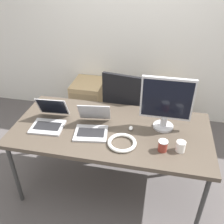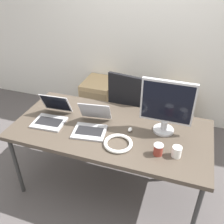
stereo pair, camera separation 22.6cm
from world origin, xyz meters
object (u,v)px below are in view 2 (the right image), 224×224
Objects in this scene: office_chair at (132,120)px; coffee_cup_brown at (158,150)px; laptop_left at (51,116)px; cabinet_right at (174,112)px; cable_coil at (118,143)px; mouse at (130,130)px; laptop_right at (91,125)px; cabinet_left at (99,99)px; monitor at (167,106)px; coffee_cup_white at (177,152)px.

office_chair reaches higher than coffee_cup_brown.
cabinet_right is at bearing 49.86° from laptop_left.
laptop_left is 1.46× the size of cable_coil.
cabinet_right is at bearing 75.34° from mouse.
coffee_cup_brown is (-0.02, -1.44, 0.52)m from cabinet_right.
office_chair reaches higher than laptop_right.
cabinet_left is at bearing 141.46° from office_chair.
cabinet_left is at bearing 122.90° from mouse.
monitor is (-0.03, -1.11, 0.73)m from cabinet_right.
cabinet_right is (1.10, 0.00, 0.00)m from cabinet_left.
mouse and cable_coil have the same top height.
office_chair reaches higher than cabinet_left.
office_chair is 4.29× the size of cable_coil.
laptop_left is 1.07m from coffee_cup_brown.
cabinet_left is 1.10m from cabinet_right.
monitor is 0.39m from mouse.
laptop_left is at bearing 168.44° from cable_coil.
laptop_right is 0.33m from cable_coil.
mouse is 0.58× the size of coffee_cup_brown.
laptop_right is at bearing -71.26° from cabinet_left.
coffee_cup_brown reaches higher than cable_coil.
office_chair is 2.94× the size of laptop_left.
monitor is 0.40m from coffee_cup_white.
cabinet_left is 1.68m from cable_coil.
office_chair is at bearing 96.34° from cable_coil.
laptop_left is at bearing -128.49° from office_chair.
monitor reaches higher than mouse.
laptop_left reaches higher than cabinet_left.
cable_coil is (0.10, -0.92, 0.38)m from office_chair.
mouse is at bearing 5.39° from laptop_left.
cabinet_right is 1.75m from laptop_left.
coffee_cup_brown is at bearing -53.21° from cabinet_left.
cabinet_left is (-0.63, 0.51, -0.10)m from office_chair.
office_chair is 0.82m from cabinet_left.
office_chair is 0.91m from laptop_right.
cabinet_left is at bearing 108.74° from laptop_right.
laptop_right is (0.42, -0.01, -0.00)m from laptop_left.
office_chair is 2.73× the size of laptop_right.
coffee_cup_white is (1.20, -0.13, -0.00)m from laptop_left.
monitor is 5.12× the size of coffee_cup_brown.
cabinet_right is at bearing 75.81° from cable_coil.
monitor reaches higher than laptop_right.
cabinet_right is at bearing 88.54° from monitor.
coffee_cup_brown is (-0.14, -0.03, 0.00)m from coffee_cup_white.
laptop_right is 0.77× the size of monitor.
laptop_left reaches higher than coffee_cup_brown.
cabinet_left is 1.00× the size of cabinet_right.
coffee_cup_white is at bearing -85.15° from cabinet_right.
mouse is (0.78, -1.21, 0.48)m from cabinet_left.
office_chair is at bearing 75.96° from laptop_right.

